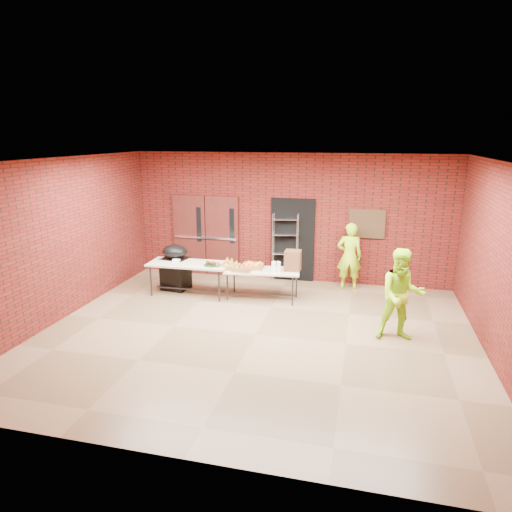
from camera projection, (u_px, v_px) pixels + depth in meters
The scene contains 19 objects.
room at pixel (256, 252), 8.12m from camera, with size 8.08×7.08×3.28m.
double_doors at pixel (206, 235), 12.00m from camera, with size 1.78×0.12×2.10m.
dark_doorway at pixel (292, 240), 11.49m from camera, with size 1.10×0.06×2.10m, color black.
bronze_plaque at pixel (367, 224), 10.94m from camera, with size 0.85×0.04×0.70m, color #462D1C.
wire_rack at pixel (285, 248), 11.44m from camera, with size 0.64×0.21×1.74m, color silver, non-canonical shape.
table_left at pixel (189, 266), 10.51m from camera, with size 1.87×0.81×0.76m.
table_right at pixel (262, 272), 10.23m from camera, with size 1.74×0.89×0.68m.
basket_bananas at pixel (231, 266), 10.29m from camera, with size 0.42×0.32×0.13m.
basket_oranges at pixel (253, 266), 10.31m from camera, with size 0.45×0.35×0.14m.
basket_apples at pixel (242, 269), 10.11m from camera, with size 0.40×0.31×0.12m.
muffin_tray at pixel (212, 263), 10.29m from camera, with size 0.40×0.40×0.10m.
napkin_box at pixel (176, 261), 10.58m from camera, with size 0.16×0.11×0.05m, color white.
coffee_dispenser at pixel (293, 260), 10.13m from camera, with size 0.35×0.31×0.46m, color brown.
cup_stack_front at pixel (274, 267), 9.97m from camera, with size 0.09×0.09×0.26m, color white.
cup_stack_mid at pixel (279, 267), 9.97m from camera, with size 0.08×0.08×0.25m, color white.
cup_stack_back at pixel (273, 266), 10.10m from camera, with size 0.07×0.07×0.22m, color white.
covered_grill at pixel (175, 267), 10.92m from camera, with size 0.68×0.59×1.10m.
volunteer_woman at pixel (349, 256), 10.89m from camera, with size 0.59×0.39×1.62m, color #AEF01A.
volunteer_man at pixel (401, 295), 8.14m from camera, with size 0.82×0.64×1.70m, color #AEF01A.
Camera 1 is at (1.86, -7.65, 3.62)m, focal length 32.00 mm.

